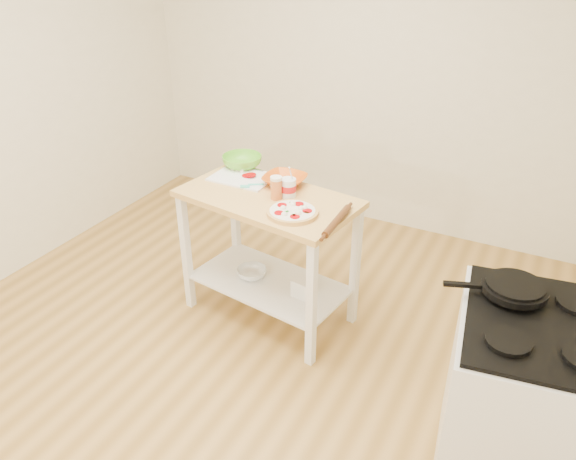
% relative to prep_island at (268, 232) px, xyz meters
% --- Properties ---
extents(room_shell, '(4.04, 4.54, 2.74)m').
position_rel_prep_island_xyz_m(room_shell, '(-0.01, -0.59, 0.70)').
color(room_shell, '#B88A44').
rests_on(room_shell, ground).
extents(prep_island, '(1.18, 0.76, 0.90)m').
position_rel_prep_island_xyz_m(prep_island, '(0.00, 0.00, 0.00)').
color(prep_island, '#DDAD5A').
rests_on(prep_island, ground).
extents(gas_stove, '(0.76, 0.85, 1.11)m').
position_rel_prep_island_xyz_m(gas_stove, '(1.65, -0.61, -0.17)').
color(gas_stove, silver).
rests_on(gas_stove, ground).
extents(skillet, '(0.44, 0.29, 0.03)m').
position_rel_prep_island_xyz_m(skillet, '(1.50, -0.47, 0.33)').
color(skillet, black).
rests_on(skillet, gas_stove).
extents(pizza, '(0.30, 0.30, 0.05)m').
position_rel_prep_island_xyz_m(pizza, '(0.25, -0.15, 0.27)').
color(pizza, '#E6B562').
rests_on(pizza, prep_island).
extents(cutting_board, '(0.40, 0.30, 0.04)m').
position_rel_prep_island_xyz_m(cutting_board, '(-0.28, 0.17, 0.26)').
color(cutting_board, white).
rests_on(cutting_board, prep_island).
extents(spatula, '(0.13, 0.12, 0.01)m').
position_rel_prep_island_xyz_m(spatula, '(-0.15, 0.06, 0.27)').
color(spatula, '#44CCB2').
rests_on(spatula, cutting_board).
extents(knife, '(0.27, 0.03, 0.01)m').
position_rel_prep_island_xyz_m(knife, '(-0.37, 0.29, 0.27)').
color(knife, silver).
rests_on(knife, cutting_board).
extents(orange_bowl, '(0.27, 0.27, 0.07)m').
position_rel_prep_island_xyz_m(orange_bowl, '(0.02, 0.19, 0.29)').
color(orange_bowl, '#D6570D').
rests_on(orange_bowl, prep_island).
extents(green_bowl, '(0.36, 0.36, 0.08)m').
position_rel_prep_island_xyz_m(green_bowl, '(-0.38, 0.32, 0.30)').
color(green_bowl, '#64C12A').
rests_on(green_bowl, prep_island).
extents(beer_pint, '(0.07, 0.07, 0.15)m').
position_rel_prep_island_xyz_m(beer_pint, '(0.07, -0.01, 0.33)').
color(beer_pint, '#CA682E').
rests_on(beer_pint, prep_island).
extents(yogurt_tub, '(0.10, 0.10, 0.21)m').
position_rel_prep_island_xyz_m(yogurt_tub, '(0.12, 0.05, 0.31)').
color(yogurt_tub, white).
rests_on(yogurt_tub, prep_island).
extents(rolling_pin, '(0.06, 0.36, 0.04)m').
position_rel_prep_island_xyz_m(rolling_pin, '(0.53, -0.15, 0.28)').
color(rolling_pin, '#562E13').
rests_on(rolling_pin, prep_island).
extents(shelf_glass_bowl, '(0.27, 0.27, 0.06)m').
position_rel_prep_island_xyz_m(shelf_glass_bowl, '(-0.13, -0.01, -0.35)').
color(shelf_glass_bowl, silver).
rests_on(shelf_glass_bowl, prep_island).
extents(shelf_bin, '(0.14, 0.14, 0.12)m').
position_rel_prep_island_xyz_m(shelf_bin, '(0.27, -0.03, -0.33)').
color(shelf_bin, white).
rests_on(shelf_bin, prep_island).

